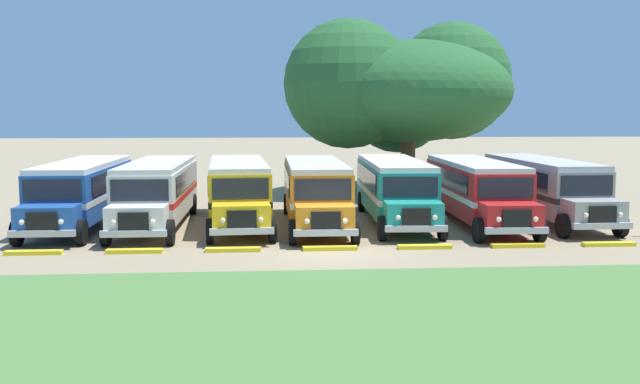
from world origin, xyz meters
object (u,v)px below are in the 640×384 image
parked_bus_slot_1 (157,190)px  parked_bus_slot_4 (394,187)px  broad_shade_tree (403,89)px  parked_bus_slot_6 (543,186)px  parked_bus_slot_5 (476,188)px  parked_bus_slot_2 (238,189)px  parked_bus_slot_3 (315,189)px  parked_bus_slot_0 (82,190)px

parked_bus_slot_1 → parked_bus_slot_4: 10.73m
broad_shade_tree → parked_bus_slot_4: bearing=-102.6°
parked_bus_slot_1 → parked_bus_slot_6: size_ratio=1.00×
parked_bus_slot_1 → parked_bus_slot_4: same height
parked_bus_slot_4 → parked_bus_slot_5: 3.67m
parked_bus_slot_4 → parked_bus_slot_6: same height
parked_bus_slot_2 → parked_bus_slot_5: same height
parked_bus_slot_4 → parked_bus_slot_1: bearing=-86.4°
parked_bus_slot_3 → broad_shade_tree: (6.45, 12.92, 4.84)m
parked_bus_slot_0 → parked_bus_slot_4: (14.07, 0.03, 0.00)m
parked_bus_slot_0 → parked_bus_slot_4: same height
parked_bus_slot_1 → parked_bus_slot_5: (14.33, -0.41, 0.00)m
parked_bus_slot_0 → parked_bus_slot_5: 17.69m
parked_bus_slot_5 → parked_bus_slot_2: bearing=-92.0°
parked_bus_slot_5 → parked_bus_slot_6: 3.58m
parked_bus_slot_0 → parked_bus_slot_1: size_ratio=1.00×
parked_bus_slot_0 → parked_bus_slot_5: (17.67, -0.68, 0.00)m
parked_bus_slot_0 → parked_bus_slot_1: same height
parked_bus_slot_1 → parked_bus_slot_3: 7.04m
parked_bus_slot_0 → parked_bus_slot_5: size_ratio=1.00×
parked_bus_slot_5 → parked_bus_slot_0: bearing=-90.9°
parked_bus_slot_6 → broad_shade_tree: size_ratio=0.74×
parked_bus_slot_4 → parked_bus_slot_5: same height
parked_bus_slot_3 → parked_bus_slot_5: same height
parked_bus_slot_1 → broad_shade_tree: (13.48, 12.61, 4.84)m
parked_bus_slot_1 → parked_bus_slot_5: size_ratio=1.00×
parked_bus_slot_3 → parked_bus_slot_6: size_ratio=1.00×
parked_bus_slot_0 → parked_bus_slot_2: same height
parked_bus_slot_4 → parked_bus_slot_6: size_ratio=1.00×
parked_bus_slot_0 → parked_bus_slot_2: 6.92m
parked_bus_slot_3 → parked_bus_slot_5: size_ratio=1.00×
parked_bus_slot_2 → parked_bus_slot_5: bearing=83.2°
parked_bus_slot_5 → parked_bus_slot_6: size_ratio=1.00×
parked_bus_slot_0 → parked_bus_slot_3: same height
parked_bus_slot_3 → parked_bus_slot_0: bearing=-93.2°
parked_bus_slot_3 → parked_bus_slot_4: size_ratio=1.00×
parked_bus_slot_3 → parked_bus_slot_6: 10.81m
parked_bus_slot_4 → broad_shade_tree: size_ratio=0.74×
parked_bus_slot_5 → parked_bus_slot_6: bearing=104.4°
parked_bus_slot_4 → parked_bus_slot_5: bearing=80.8°
parked_bus_slot_1 → parked_bus_slot_2: same height
parked_bus_slot_3 → parked_bus_slot_6: bearing=93.9°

